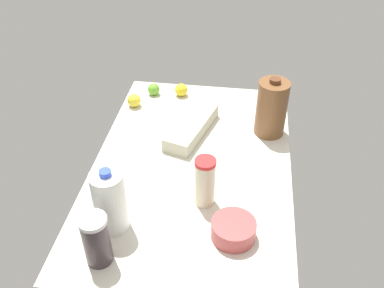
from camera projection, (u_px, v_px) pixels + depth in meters
The scene contains 10 objects.
countertop at pixel (192, 167), 167.00cm from camera, with size 120.00×76.00×3.00cm, color beige.
egg_carton at pixel (192, 127), 180.40cm from camera, with size 33.27×11.39×6.05cm, color #BCBAA0.
tumbler_cup at pixel (205, 182), 144.36cm from camera, with size 7.25×7.25×18.92cm.
shaker_bottle at pixel (96, 240), 125.55cm from camera, with size 8.41×8.41×17.88cm.
mixing_bowl at pixel (233, 230), 136.06cm from camera, with size 14.43×14.43×6.28cm, color #B14847.
chocolate_milk_jug at pixel (272, 108), 175.45cm from camera, with size 12.65×12.65×25.75cm.
milk_jug at pixel (110, 201), 134.62cm from camera, with size 10.57×10.57×24.18cm.
lemon_far_back at pixel (181, 90), 204.37cm from camera, with size 6.08×6.08×6.08cm, color yellow.
lemon_loose at pixel (134, 100), 196.88cm from camera, with size 6.16×6.16×6.16cm, color yellow.
lime_by_jug at pixel (154, 89), 205.24cm from camera, with size 5.69×5.69×5.69cm, color #63AC2F.
Camera 1 is at (124.78, 17.39, 111.49)cm, focal length 40.00 mm.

